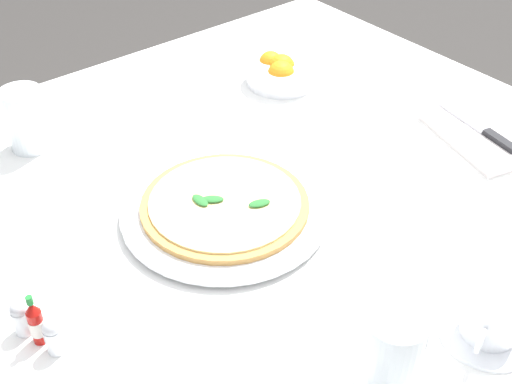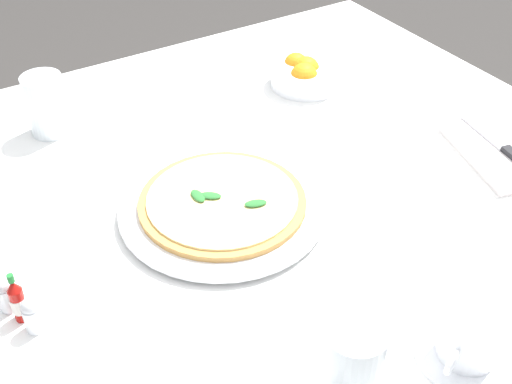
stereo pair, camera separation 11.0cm
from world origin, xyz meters
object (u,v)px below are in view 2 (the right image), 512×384
object	(u,v)px
coffee_cup_center_back	(468,342)
citrus_bowl	(305,74)
pepper_shaker	(33,316)
dinner_knife	(500,144)
water_glass_back_corner	(47,108)
water_glass_near_left	(351,373)
salt_shaker	(6,295)
pizza_plate	(223,208)
hot_sauce_bottle	(18,301)
pizza	(222,201)
napkin_folded	(499,152)

from	to	relation	value
coffee_cup_center_back	citrus_bowl	xyz separation A→B (m)	(0.70, -0.24, -0.00)
pepper_shaker	dinner_knife	bearing A→B (deg)	-92.70
water_glass_back_corner	citrus_bowl	distance (m)	0.53
water_glass_near_left	pepper_shaker	bearing A→B (deg)	42.77
water_glass_back_corner	pepper_shaker	distance (m)	0.50
water_glass_near_left	salt_shaker	xyz separation A→B (m)	(0.37, 0.31, -0.03)
water_glass_back_corner	pepper_shaker	bearing A→B (deg)	159.67
pizza_plate	hot_sauce_bottle	distance (m)	0.35
salt_shaker	pizza	bearing A→B (deg)	-85.99
water_glass_back_corner	dinner_knife	xyz separation A→B (m)	(-0.51, -0.67, -0.03)
pizza	water_glass_back_corner	distance (m)	0.42
coffee_cup_center_back	water_glass_back_corner	xyz separation A→B (m)	(0.81, 0.28, 0.02)
salt_shaker	dinner_knife	bearing A→B (deg)	-96.30
citrus_bowl	pepper_shaker	distance (m)	0.79
pizza_plate	citrus_bowl	size ratio (longest dim) A/B	2.27
pepper_shaker	coffee_cup_center_back	bearing A→B (deg)	-126.44
napkin_folded	dinner_knife	distance (m)	0.01
pizza	dinner_knife	size ratio (longest dim) A/B	1.40
pizza	citrus_bowl	xyz separation A→B (m)	(0.28, -0.36, 0.00)
water_glass_back_corner	napkin_folded	world-z (taller)	water_glass_back_corner
citrus_bowl	salt_shaker	bearing A→B (deg)	113.26
pizza_plate	salt_shaker	world-z (taller)	salt_shaker
napkin_folded	hot_sauce_bottle	distance (m)	0.86
hot_sauce_bottle	pizza	bearing A→B (deg)	-81.29
coffee_cup_center_back	citrus_bowl	size ratio (longest dim) A/B	0.87
napkin_folded	pepper_shaker	distance (m)	0.85
pizza	hot_sauce_bottle	world-z (taller)	hot_sauce_bottle
napkin_folded	citrus_bowl	xyz separation A→B (m)	(0.41, 0.15, 0.02)
water_glass_back_corner	salt_shaker	size ratio (longest dim) A/B	2.11
water_glass_back_corner	citrus_bowl	bearing A→B (deg)	-101.64
pizza	water_glass_near_left	bearing A→B (deg)	173.20
pizza	dinner_knife	xyz separation A→B (m)	(-0.12, -0.51, -0.00)
pizza_plate	dinner_knife	xyz separation A→B (m)	(-0.12, -0.51, 0.01)
napkin_folded	dinner_knife	size ratio (longest dim) A/B	1.27
coffee_cup_center_back	hot_sauce_bottle	bearing A→B (deg)	51.96
napkin_folded	dinner_knife	world-z (taller)	dinner_knife
pizza	salt_shaker	xyz separation A→B (m)	(-0.02, 0.36, 0.00)
pizza	napkin_folded	distance (m)	0.53
water_glass_back_corner	pepper_shaker	world-z (taller)	water_glass_back_corner
citrus_bowl	salt_shaker	size ratio (longest dim) A/B	2.67
water_glass_back_corner	pizza	bearing A→B (deg)	-157.58
napkin_folded	citrus_bowl	world-z (taller)	citrus_bowl
pizza	napkin_folded	world-z (taller)	pizza
coffee_cup_center_back	citrus_bowl	distance (m)	0.74
water_glass_near_left	dinner_knife	distance (m)	0.62
pizza	citrus_bowl	distance (m)	0.46
coffee_cup_center_back	dinner_knife	bearing A→B (deg)	-52.61
pizza_plate	hot_sauce_bottle	size ratio (longest dim) A/B	4.09
hot_sauce_bottle	coffee_cup_center_back	bearing A→B (deg)	-128.04
napkin_folded	salt_shaker	bearing A→B (deg)	99.75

